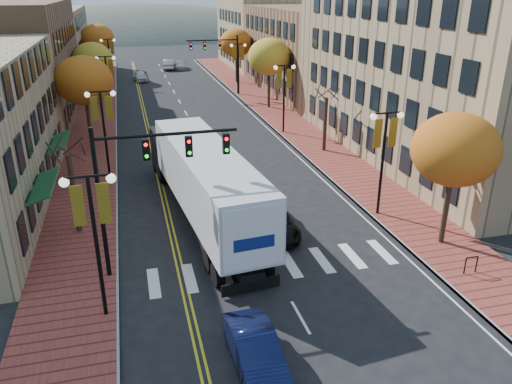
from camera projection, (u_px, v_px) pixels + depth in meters
ground at (285, 290)px, 21.70m from camera, size 200.00×200.00×0.00m
sidewalk_left at (96, 121)px, 48.64m from camera, size 4.00×85.00×0.15m
sidewalk_right at (273, 111)px, 52.85m from camera, size 4.00×85.00×0.15m
building_left_mid at (3, 63)px, 47.84m from camera, size 12.00×24.00×11.00m
building_left_far at (40, 44)px, 70.49m from camera, size 12.00×26.00×9.50m
building_right_near at (457, 55)px, 37.48m from camera, size 15.00×28.00×15.00m
building_right_mid at (325, 50)px, 61.70m from camera, size 15.00×24.00×10.00m
building_right_far at (274, 32)px, 81.19m from camera, size 15.00×20.00×11.00m
tree_left_a at (74, 194)px, 25.89m from camera, size 0.28×0.28×4.20m
tree_left_b at (84, 80)px, 38.99m from camera, size 4.48×4.48×7.21m
tree_left_c at (93, 59)px, 53.45m from camera, size 4.16×4.16×6.69m
tree_left_d at (97, 38)px, 69.35m from camera, size 4.61×4.61×7.42m
tree_right_a at (455, 150)px, 23.67m from camera, size 4.16×4.16×6.69m
tree_right_b at (325, 124)px, 39.05m from camera, size 0.28×0.28×4.20m
tree_right_c at (269, 57)px, 52.15m from camera, size 4.48×4.48×7.21m
tree_right_d at (236, 43)px, 66.52m from camera, size 4.35×4.35×7.00m
lamp_left_a at (93, 220)px, 18.31m from camera, size 1.96×0.36×6.05m
lamp_left_b at (103, 118)px, 32.62m from camera, size 1.96×0.36×6.05m
lamp_left_c at (107, 75)px, 48.73m from camera, size 1.96×0.36×6.05m
lamp_left_d at (109, 53)px, 64.83m from camera, size 1.96×0.36×6.05m
lamp_right_a at (384, 144)px, 27.19m from camera, size 1.96×0.36×6.05m
lamp_right_b at (284, 85)px, 43.29m from camera, size 1.96×0.36×6.05m
lamp_right_c at (238, 59)px, 59.39m from camera, size 1.96×0.36×6.05m
traffic_mast_near at (144, 172)px, 21.23m from camera, size 6.10×0.35×7.00m
traffic_mast_far at (222, 54)px, 58.68m from camera, size 6.10×0.34×7.00m
semi_truck at (201, 175)px, 27.63m from camera, size 4.49×17.80×4.40m
navy_sedan at (256, 352)px, 17.00m from camera, size 1.57×4.24×1.38m
black_suv at (273, 222)px, 26.46m from camera, size 2.46×4.85×1.31m
car_far_white at (140, 76)px, 69.54m from camera, size 2.12×4.17×1.36m
car_far_silver at (180, 65)px, 79.72m from camera, size 2.16×4.57×1.29m
car_far_oncoming at (169, 64)px, 79.63m from camera, size 2.25×4.95×1.57m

